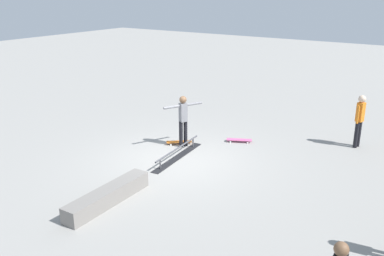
{
  "coord_description": "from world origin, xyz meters",
  "views": [
    {
      "loc": [
        9.03,
        6.62,
        4.73
      ],
      "look_at": [
        -0.16,
        0.42,
        1.0
      ],
      "focal_mm": 39.32,
      "sensor_mm": 36.0,
      "label": 1
    }
  ],
  "objects_px": {
    "loose_skateboard_pink": "(239,140)",
    "skate_ledge": "(108,196)",
    "skateboard_main": "(179,142)",
    "bystander_orange_shirt": "(360,118)",
    "skater_main": "(183,118)",
    "grind_rail": "(178,153)"
  },
  "relations": [
    {
      "from": "loose_skateboard_pink",
      "to": "skate_ledge",
      "type": "bearing_deg",
      "value": -122.6
    },
    {
      "from": "skateboard_main",
      "to": "bystander_orange_shirt",
      "type": "distance_m",
      "value": 5.59
    },
    {
      "from": "skate_ledge",
      "to": "skater_main",
      "type": "relative_size",
      "value": 1.5
    },
    {
      "from": "skate_ledge",
      "to": "skateboard_main",
      "type": "distance_m",
      "value": 4.14
    },
    {
      "from": "skate_ledge",
      "to": "skater_main",
      "type": "distance_m",
      "value": 4.09
    },
    {
      "from": "skate_ledge",
      "to": "loose_skateboard_pink",
      "type": "relative_size",
      "value": 3.01
    },
    {
      "from": "skate_ledge",
      "to": "skater_main",
      "type": "height_order",
      "value": "skater_main"
    },
    {
      "from": "skater_main",
      "to": "skate_ledge",
      "type": "bearing_deg",
      "value": -143.99
    },
    {
      "from": "skate_ledge",
      "to": "bystander_orange_shirt",
      "type": "bearing_deg",
      "value": 151.11
    },
    {
      "from": "skater_main",
      "to": "bystander_orange_shirt",
      "type": "bearing_deg",
      "value": -30.3
    },
    {
      "from": "skate_ledge",
      "to": "skater_main",
      "type": "bearing_deg",
      "value": -170.33
    },
    {
      "from": "grind_rail",
      "to": "skate_ledge",
      "type": "height_order",
      "value": "skate_ledge"
    },
    {
      "from": "skate_ledge",
      "to": "skater_main",
      "type": "xyz_separation_m",
      "value": [
        -3.96,
        -0.68,
        0.75
      ]
    },
    {
      "from": "skate_ledge",
      "to": "bystander_orange_shirt",
      "type": "distance_m",
      "value": 7.95
    },
    {
      "from": "skater_main",
      "to": "loose_skateboard_pink",
      "type": "relative_size",
      "value": 2.0
    },
    {
      "from": "loose_skateboard_pink",
      "to": "skateboard_main",
      "type": "bearing_deg",
      "value": -166.8
    },
    {
      "from": "skater_main",
      "to": "loose_skateboard_pink",
      "type": "xyz_separation_m",
      "value": [
        -1.3,
        1.28,
        -0.86
      ]
    },
    {
      "from": "grind_rail",
      "to": "skateboard_main",
      "type": "height_order",
      "value": "grind_rail"
    },
    {
      "from": "skater_main",
      "to": "loose_skateboard_pink",
      "type": "bearing_deg",
      "value": -18.23
    },
    {
      "from": "grind_rail",
      "to": "loose_skateboard_pink",
      "type": "height_order",
      "value": "grind_rail"
    },
    {
      "from": "skate_ledge",
      "to": "skateboard_main",
      "type": "xyz_separation_m",
      "value": [
        -4.04,
        -0.89,
        -0.11
      ]
    },
    {
      "from": "grind_rail",
      "to": "skate_ledge",
      "type": "distance_m",
      "value": 3.14
    }
  ]
}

